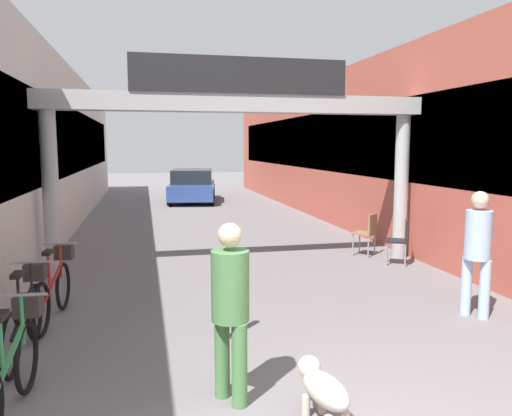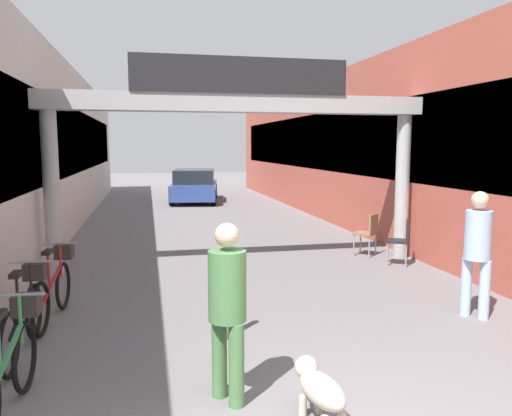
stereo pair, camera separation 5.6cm
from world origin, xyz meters
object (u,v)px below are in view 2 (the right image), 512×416
at_px(pedestrian_companion, 478,246).
at_px(bollard_post_metal, 223,294).
at_px(pedestrian_with_dog, 227,301).
at_px(cafe_chair_wood_farther, 369,231).
at_px(dog_on_leash, 319,388).
at_px(bicycle_red_third, 55,287).
at_px(cafe_chair_black_nearer, 402,238).
at_px(bicycle_green_nearest, 10,365).
at_px(parked_car_blue, 195,186).
at_px(bicycle_black_second, 25,314).

relative_size(pedestrian_companion, bollard_post_metal, 1.55).
xyz_separation_m(pedestrian_with_dog, pedestrian_companion, (3.60, 1.50, 0.05)).
xyz_separation_m(pedestrian_with_dog, cafe_chair_wood_farther, (3.82, 5.29, -0.39)).
height_order(pedestrian_with_dog, cafe_chair_wood_farther, pedestrian_with_dog).
distance_m(dog_on_leash, bollard_post_metal, 2.05).
bearing_deg(bicycle_red_third, bollard_post_metal, -29.78).
bearing_deg(bicycle_red_third, cafe_chair_black_nearer, 16.38).
distance_m(bicycle_green_nearest, bicycle_red_third, 2.46).
xyz_separation_m(bollard_post_metal, parked_car_blue, (1.04, 14.87, 0.08)).
distance_m(bicycle_black_second, cafe_chair_wood_farther, 6.96).
distance_m(bicycle_black_second, bollard_post_metal, 2.23).
height_order(pedestrian_with_dog, bollard_post_metal, pedestrian_with_dog).
height_order(cafe_chair_wood_farther, parked_car_blue, parked_car_blue).
bearing_deg(bollard_post_metal, pedestrian_with_dog, -97.03).
bearing_deg(bicycle_green_nearest, pedestrian_companion, 13.48).
relative_size(bicycle_green_nearest, parked_car_blue, 0.40).
xyz_separation_m(bicycle_green_nearest, parked_car_blue, (3.07, 16.13, 0.21)).
distance_m(dog_on_leash, bicycle_red_third, 4.10).
relative_size(pedestrian_companion, cafe_chair_wood_farther, 1.92).
xyz_separation_m(pedestrian_with_dog, bollard_post_metal, (0.18, 1.46, -0.37)).
height_order(pedestrian_companion, bicycle_red_third, pedestrian_companion).
distance_m(bicycle_black_second, bicycle_red_third, 1.11).
xyz_separation_m(cafe_chair_black_nearer, parked_car_blue, (-2.88, 11.91, 0.10)).
bearing_deg(parked_car_blue, pedestrian_companion, -80.86).
distance_m(pedestrian_companion, bicycle_black_second, 5.67).
distance_m(cafe_chair_black_nearer, cafe_chair_wood_farther, 0.92).
bearing_deg(cafe_chair_black_nearer, pedestrian_companion, -99.64).
xyz_separation_m(cafe_chair_wood_farther, parked_car_blue, (-2.60, 11.03, 0.10)).
height_order(pedestrian_companion, dog_on_leash, pedestrian_companion).
height_order(dog_on_leash, bollard_post_metal, bollard_post_metal).
xyz_separation_m(dog_on_leash, bollard_post_metal, (-0.50, 1.97, 0.25)).
relative_size(pedestrian_with_dog, bicycle_red_third, 0.97).
distance_m(pedestrian_with_dog, bicycle_black_second, 2.61).
distance_m(bicycle_black_second, cafe_chair_black_nearer, 6.78).
xyz_separation_m(pedestrian_with_dog, bicycle_red_third, (-1.91, 2.65, -0.50)).
bearing_deg(bollard_post_metal, parked_car_blue, 86.01).
distance_m(pedestrian_with_dog, bollard_post_metal, 1.51).
xyz_separation_m(pedestrian_companion, dog_on_leash, (-2.92, -2.01, -0.67)).
distance_m(pedestrian_companion, bicycle_green_nearest, 5.64).
xyz_separation_m(pedestrian_companion, bicycle_red_third, (-5.51, 1.15, -0.54)).
bearing_deg(bicycle_red_third, bicycle_black_second, -96.63).
height_order(bicycle_black_second, cafe_chair_black_nearer, bicycle_black_second).
height_order(pedestrian_with_dog, parked_car_blue, pedestrian_with_dog).
distance_m(pedestrian_companion, cafe_chair_black_nearer, 2.99).
height_order(pedestrian_with_dog, bicycle_green_nearest, pedestrian_with_dog).
distance_m(dog_on_leash, bicycle_black_second, 3.42).
height_order(dog_on_leash, cafe_chair_wood_farther, cafe_chair_wood_farther).
distance_m(bollard_post_metal, cafe_chair_black_nearer, 4.91).
bearing_deg(bicycle_red_third, pedestrian_with_dog, -54.20).
bearing_deg(cafe_chair_black_nearer, parked_car_blue, 103.60).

